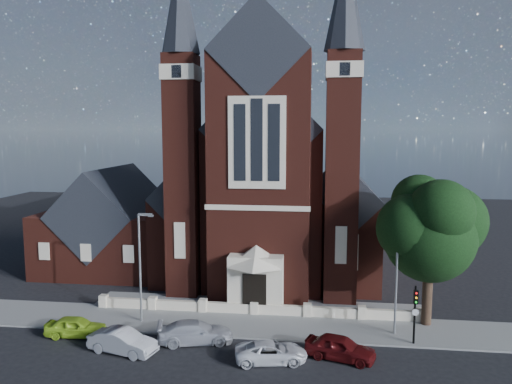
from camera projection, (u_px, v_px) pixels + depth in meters
ground at (266, 281)px, 46.24m from camera, size 120.00×120.00×0.00m
pavement_strip at (251, 325)px, 35.91m from camera, size 60.00×5.00×0.12m
forecourt_paving at (258, 306)px, 39.84m from camera, size 26.00×3.00×0.14m
forecourt_wall at (254, 315)px, 37.88m from camera, size 24.00×0.40×0.90m
church at (274, 184)px, 53.04m from camera, size 20.01×34.90×29.20m
parish_hall at (113, 228)px, 50.68m from camera, size 12.00×12.20×10.24m
street_tree at (432, 231)px, 34.66m from camera, size 6.40×6.60×10.70m
street_lamp_left at (141, 261)px, 35.82m from camera, size 1.16×0.22×8.09m
street_lamp_right at (398, 270)px, 33.59m from camera, size 1.16×0.22×8.09m
traffic_signal at (415, 307)px, 32.18m from camera, size 0.28×0.42×4.00m
car_lime_van at (76, 327)px, 33.87m from camera, size 4.17×1.96×1.38m
car_silver_a at (123, 341)px, 31.38m from camera, size 4.72×2.62×1.47m
car_silver_b at (195, 332)px, 32.87m from camera, size 5.31×3.15×1.44m
car_white_suv at (271, 352)px, 30.19m from camera, size 4.68×2.80×1.22m
car_dark_red at (340, 347)px, 30.52m from camera, size 4.66×2.94×1.48m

